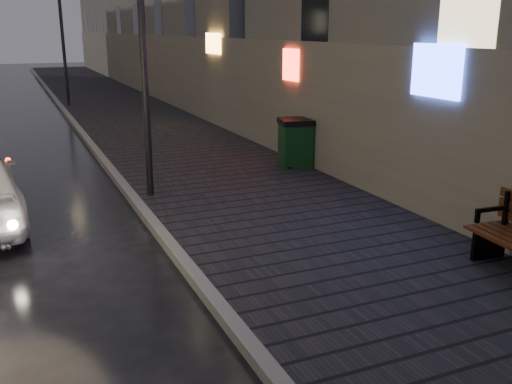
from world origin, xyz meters
TOP-DOWN VIEW (x-y plane):
  - ground at (0.00, 0.00)m, footprint 120.00×120.00m
  - sidewalk at (3.90, 21.00)m, footprint 4.60×58.00m
  - curb at (1.50, 21.00)m, footprint 0.20×58.00m
  - lamp_near at (1.85, 6.00)m, footprint 0.36×0.36m
  - lamp_far at (1.85, 22.00)m, footprint 0.36×0.36m
  - trash_bin at (5.80, 7.09)m, footprint 0.93×0.93m

SIDE VIEW (x-z plane):
  - ground at x=0.00m, z-range 0.00..0.00m
  - sidewalk at x=3.90m, z-range 0.00..0.15m
  - curb at x=1.50m, z-range 0.00..0.15m
  - trash_bin at x=5.80m, z-range 0.16..1.36m
  - lamp_near at x=1.85m, z-range 0.85..6.13m
  - lamp_far at x=1.85m, z-range 0.85..6.13m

